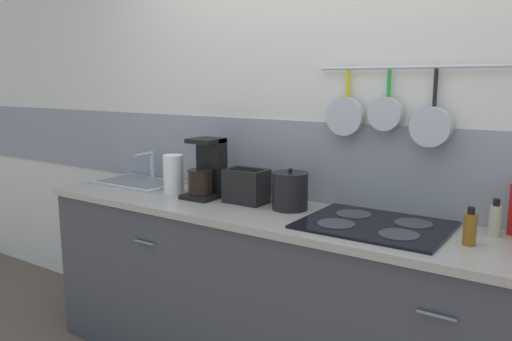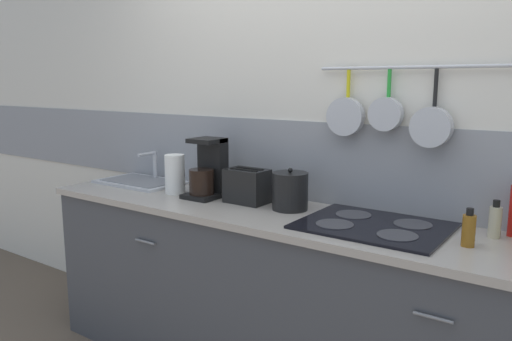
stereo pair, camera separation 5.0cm
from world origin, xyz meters
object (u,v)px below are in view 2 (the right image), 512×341
object	(u,v)px
toaster	(247,186)
bottle_sesame_oil	(469,230)
paper_towel_roll	(175,174)
coffee_maker	(208,172)
kettle	(290,191)
bottle_cooking_wine	(495,221)

from	to	relation	value
toaster	bottle_sesame_oil	distance (m)	1.12
paper_towel_roll	coffee_maker	world-z (taller)	coffee_maker
paper_towel_roll	toaster	distance (m)	0.47
toaster	kettle	bearing A→B (deg)	1.71
kettle	coffee_maker	bearing A→B (deg)	-178.32
paper_towel_roll	bottle_sesame_oil	world-z (taller)	paper_towel_roll
coffee_maker	bottle_sesame_oil	bearing A→B (deg)	-3.10
toaster	kettle	world-z (taller)	kettle
coffee_maker	kettle	world-z (taller)	coffee_maker
coffee_maker	toaster	bearing A→B (deg)	1.64
bottle_sesame_oil	kettle	bearing A→B (deg)	174.02
toaster	bottle_sesame_oil	bearing A→B (deg)	-4.20
toaster	paper_towel_roll	bearing A→B (deg)	-173.34
coffee_maker	kettle	xyz separation A→B (m)	(0.52, 0.02, -0.04)
kettle	bottle_cooking_wine	xyz separation A→B (m)	(0.92, 0.09, -0.02)
kettle	paper_towel_roll	bearing A→B (deg)	-175.10
toaster	bottle_cooking_wine	world-z (taller)	toaster
bottle_sesame_oil	bottle_cooking_wine	xyz separation A→B (m)	(0.06, 0.18, 0.00)
kettle	bottle_cooking_wine	size ratio (longest dim) A/B	1.34
bottle_cooking_wine	kettle	bearing A→B (deg)	-174.57
toaster	bottle_sesame_oil	size ratio (longest dim) A/B	1.55
paper_towel_roll	bottle_cooking_wine	world-z (taller)	paper_towel_roll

